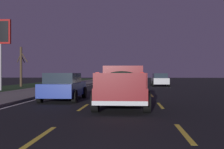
{
  "coord_description": "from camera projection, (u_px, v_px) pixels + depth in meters",
  "views": [
    {
      "loc": [
        -2.88,
        -0.46,
        1.51
      ],
      "look_at": [
        11.94,
        0.66,
        1.46
      ],
      "focal_mm": 44.31,
      "sensor_mm": 36.0,
      "label": 1
    }
  ],
  "objects": [
    {
      "name": "sedan_white",
      "position": [
        127.0,
        82.0,
        24.65
      ],
      "size": [
        4.4,
        2.02,
        1.54
      ],
      "color": "silver",
      "rests_on": "ground"
    },
    {
      "name": "gas_price_sign",
      "position": [
        0.0,
        37.0,
        24.79
      ],
      "size": [
        0.27,
        1.9,
        6.37
      ],
      "color": "#99999E",
      "rests_on": "ground"
    },
    {
      "name": "sedan_silver",
      "position": [
        160.0,
        80.0,
        33.32
      ],
      "size": [
        4.42,
        2.05,
        1.54
      ],
      "color": "#B2B5BA",
      "rests_on": "ground"
    },
    {
      "name": "sedan_tan",
      "position": [
        128.0,
        79.0,
        35.54
      ],
      "size": [
        4.44,
        2.09,
        1.54
      ],
      "color": "#9E845B",
      "rests_on": "ground"
    },
    {
      "name": "sidewalk_shoulder",
      "position": [
        61.0,
        87.0,
        30.4
      ],
      "size": [
        108.0,
        4.0,
        0.12
      ],
      "primitive_type": "cube",
      "color": "slate",
      "rests_on": "ground"
    },
    {
      "name": "pickup_truck",
      "position": [
        123.0,
        85.0,
        12.53
      ],
      "size": [
        5.43,
        2.29,
        1.87
      ],
      "color": "maroon",
      "rests_on": "ground"
    },
    {
      "name": "ground",
      "position": [
        129.0,
        88.0,
        29.84
      ],
      "size": [
        144.0,
        144.0,
        0.0
      ],
      "primitive_type": "plane",
      "color": "black"
    },
    {
      "name": "grass_verge",
      "position": [
        17.0,
        87.0,
        30.78
      ],
      "size": [
        108.0,
        6.0,
        0.01
      ],
      "primitive_type": "cube",
      "color": "#1E3819",
      "rests_on": "ground"
    },
    {
      "name": "sedan_blue",
      "position": [
        64.0,
        86.0,
        15.59
      ],
      "size": [
        4.41,
        2.04,
        1.54
      ],
      "color": "navy",
      "rests_on": "ground"
    },
    {
      "name": "lane_markings",
      "position": [
        104.0,
        86.0,
        33.51
      ],
      "size": [
        108.0,
        7.04,
        0.01
      ],
      "color": "yellow",
      "rests_on": "ground"
    },
    {
      "name": "bare_tree_far",
      "position": [
        21.0,
        66.0,
        32.15
      ],
      "size": [
        1.15,
        1.6,
        4.62
      ],
      "color": "#423323",
      "rests_on": "ground"
    }
  ]
}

